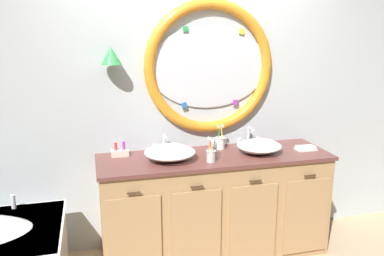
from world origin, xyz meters
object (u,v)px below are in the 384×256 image
toothbrush_holder_left (211,155)px  soap_dispenser (213,149)px  toiletry_basket (120,152)px  sink_basin_left (170,152)px  sink_basin_right (259,146)px  folded_hand_towel (306,148)px  toothbrush_holder_right (220,142)px

toothbrush_holder_left → soap_dispenser: (0.06, 0.13, 0.01)m
soap_dispenser → toiletry_basket: (-0.75, 0.20, -0.03)m
sink_basin_left → sink_basin_right: size_ratio=1.09×
sink_basin_left → soap_dispenser: bearing=0.4°
sink_basin_left → toothbrush_holder_left: size_ratio=1.99×
toothbrush_holder_left → folded_hand_towel: size_ratio=1.20×
sink_basin_right → folded_hand_towel: sink_basin_right is taller
sink_basin_left → folded_hand_towel: size_ratio=2.40×
toothbrush_holder_left → sink_basin_left: bearing=158.0°
toothbrush_holder_right → toiletry_basket: size_ratio=1.52×
folded_hand_towel → toiletry_basket: bearing=171.6°
sink_basin_left → soap_dispenser: 0.37m
soap_dispenser → toiletry_basket: bearing=165.0°
toothbrush_holder_left → toiletry_basket: 0.77m
soap_dispenser → toothbrush_holder_right: bearing=56.8°
sink_basin_right → toothbrush_holder_left: size_ratio=1.83×
toothbrush_holder_left → soap_dispenser: toothbrush_holder_left is taller
toothbrush_holder_right → folded_hand_towel: bearing=-17.5°
sink_basin_left → soap_dispenser: size_ratio=2.80×
sink_basin_right → folded_hand_towel: bearing=-4.0°
soap_dispenser → toiletry_basket: 0.78m
toothbrush_holder_right → toothbrush_holder_left: bearing=-119.6°
sink_basin_right → folded_hand_towel: 0.43m
toiletry_basket → soap_dispenser: bearing=-15.0°
toothbrush_holder_left → folded_hand_towel: toothbrush_holder_left is taller
toiletry_basket → sink_basin_left: bearing=-27.9°
folded_hand_towel → toothbrush_holder_left: bearing=-173.9°
sink_basin_left → toiletry_basket: same height
sink_basin_left → toiletry_basket: size_ratio=2.89×
sink_basin_left → toiletry_basket: (-0.39, 0.20, -0.03)m
sink_basin_right → toiletry_basket: bearing=170.1°
sink_basin_right → toothbrush_holder_right: toothbrush_holder_right is taller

